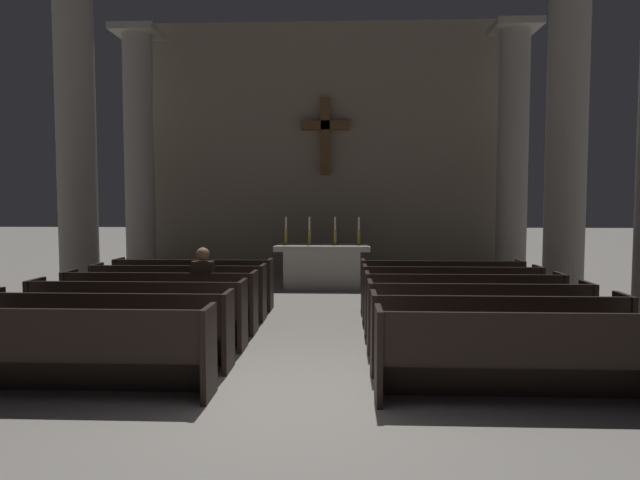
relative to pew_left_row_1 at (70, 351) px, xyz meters
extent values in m
plane|color=gray|center=(2.29, 0.04, -0.48)|extent=(80.00, 80.00, 0.00)
cube|color=black|center=(0.00, 0.04, -0.05)|extent=(2.81, 0.40, 0.05)
cube|color=black|center=(0.00, -0.19, 0.22)|extent=(2.81, 0.05, 0.50)
cube|color=black|center=(0.00, 0.22, -0.28)|extent=(2.81, 0.04, 0.40)
cube|color=black|center=(1.43, 0.02, 0.00)|extent=(0.06, 0.50, 0.95)
cube|color=black|center=(0.00, 1.01, -0.05)|extent=(2.81, 0.40, 0.05)
cube|color=black|center=(0.00, 0.78, 0.22)|extent=(2.81, 0.05, 0.50)
cube|color=black|center=(0.00, 1.19, -0.28)|extent=(2.81, 0.04, 0.40)
cube|color=black|center=(1.43, 0.99, 0.00)|extent=(0.06, 0.50, 0.95)
cube|color=black|center=(0.00, 1.97, -0.05)|extent=(2.81, 0.40, 0.05)
cube|color=black|center=(0.00, 1.75, 0.22)|extent=(2.81, 0.05, 0.50)
cube|color=black|center=(0.00, 2.15, -0.28)|extent=(2.81, 0.04, 0.40)
cube|color=black|center=(1.43, 1.95, 0.00)|extent=(0.06, 0.50, 0.95)
cube|color=black|center=(-1.43, 1.95, 0.00)|extent=(0.06, 0.50, 0.95)
cube|color=black|center=(0.00, 2.94, -0.05)|extent=(2.81, 0.40, 0.05)
cube|color=black|center=(0.00, 2.71, 0.22)|extent=(2.81, 0.05, 0.50)
cube|color=black|center=(0.00, 3.12, -0.28)|extent=(2.81, 0.04, 0.40)
cube|color=black|center=(1.43, 2.92, 0.00)|extent=(0.06, 0.50, 0.95)
cube|color=black|center=(-1.43, 2.92, 0.00)|extent=(0.06, 0.50, 0.95)
cube|color=black|center=(0.00, 3.91, -0.05)|extent=(2.81, 0.40, 0.05)
cube|color=black|center=(0.00, 3.68, 0.22)|extent=(2.81, 0.05, 0.50)
cube|color=black|center=(0.00, 4.09, -0.28)|extent=(2.81, 0.04, 0.40)
cube|color=black|center=(1.43, 3.89, 0.00)|extent=(0.06, 0.50, 0.95)
cube|color=black|center=(-1.43, 3.89, 0.00)|extent=(0.06, 0.50, 0.95)
cube|color=black|center=(0.00, 4.87, -0.05)|extent=(2.81, 0.40, 0.05)
cube|color=black|center=(0.00, 4.65, 0.22)|extent=(2.81, 0.05, 0.50)
cube|color=black|center=(0.00, 5.05, -0.28)|extent=(2.81, 0.04, 0.40)
cube|color=black|center=(1.43, 4.85, 0.00)|extent=(0.06, 0.50, 0.95)
cube|color=black|center=(-1.43, 4.85, 0.00)|extent=(0.06, 0.50, 0.95)
cube|color=black|center=(4.59, 0.04, -0.05)|extent=(2.81, 0.40, 0.05)
cube|color=black|center=(4.59, -0.19, 0.22)|extent=(2.81, 0.05, 0.50)
cube|color=black|center=(4.59, 0.22, -0.28)|extent=(2.81, 0.04, 0.40)
cube|color=black|center=(3.15, 0.02, 0.00)|extent=(0.06, 0.50, 0.95)
cube|color=black|center=(4.59, 1.01, -0.05)|extent=(2.81, 0.40, 0.05)
cube|color=black|center=(4.59, 0.78, 0.22)|extent=(2.81, 0.05, 0.50)
cube|color=black|center=(4.59, 1.19, -0.28)|extent=(2.81, 0.04, 0.40)
cube|color=black|center=(3.15, 0.99, 0.00)|extent=(0.06, 0.50, 0.95)
cube|color=black|center=(6.02, 0.99, 0.00)|extent=(0.06, 0.50, 0.95)
cube|color=black|center=(4.59, 1.97, -0.05)|extent=(2.81, 0.40, 0.05)
cube|color=black|center=(4.59, 1.75, 0.22)|extent=(2.81, 0.05, 0.50)
cube|color=black|center=(4.59, 2.15, -0.28)|extent=(2.81, 0.04, 0.40)
cube|color=black|center=(3.15, 1.95, 0.00)|extent=(0.06, 0.50, 0.95)
cube|color=black|center=(6.02, 1.95, 0.00)|extent=(0.06, 0.50, 0.95)
cube|color=black|center=(4.59, 2.94, -0.05)|extent=(2.81, 0.40, 0.05)
cube|color=black|center=(4.59, 2.71, 0.22)|extent=(2.81, 0.05, 0.50)
cube|color=black|center=(4.59, 3.12, -0.28)|extent=(2.81, 0.04, 0.40)
cube|color=black|center=(3.15, 2.92, 0.00)|extent=(0.06, 0.50, 0.95)
cube|color=black|center=(6.02, 2.92, 0.00)|extent=(0.06, 0.50, 0.95)
cube|color=black|center=(4.59, 3.91, -0.05)|extent=(2.81, 0.40, 0.05)
cube|color=black|center=(4.59, 3.68, 0.22)|extent=(2.81, 0.05, 0.50)
cube|color=black|center=(4.59, 4.09, -0.28)|extent=(2.81, 0.04, 0.40)
cube|color=black|center=(3.15, 3.89, 0.00)|extent=(0.06, 0.50, 0.95)
cube|color=black|center=(6.02, 3.89, 0.00)|extent=(0.06, 0.50, 0.95)
cube|color=black|center=(4.59, 4.87, -0.05)|extent=(2.81, 0.40, 0.05)
cube|color=black|center=(4.59, 4.65, 0.22)|extent=(2.81, 0.05, 0.50)
cube|color=black|center=(4.59, 5.05, -0.28)|extent=(2.81, 0.04, 0.40)
cube|color=black|center=(3.15, 4.85, 0.00)|extent=(0.06, 0.50, 0.95)
cube|color=black|center=(6.02, 4.85, 0.00)|extent=(0.06, 0.50, 0.95)
cube|color=gray|center=(-2.26, 5.02, -0.38)|extent=(1.01, 1.01, 0.20)
cylinder|color=gray|center=(-2.26, 5.02, 2.56)|extent=(0.72, 0.72, 6.08)
cube|color=gray|center=(6.84, 5.02, -0.38)|extent=(1.01, 1.01, 0.20)
cylinder|color=gray|center=(6.84, 5.02, 2.56)|extent=(0.72, 0.72, 6.08)
cube|color=gray|center=(-2.26, 8.34, -0.38)|extent=(1.01, 1.01, 0.20)
cylinder|color=gray|center=(-2.26, 8.34, 2.56)|extent=(0.72, 0.72, 6.08)
cube|color=gray|center=(-2.26, 8.34, 5.68)|extent=(1.08, 1.08, 0.16)
cube|color=gray|center=(6.84, 8.34, -0.38)|extent=(1.01, 1.01, 0.20)
cylinder|color=gray|center=(6.84, 8.34, 2.56)|extent=(0.72, 0.72, 6.08)
cube|color=gray|center=(6.84, 8.34, 5.68)|extent=(1.08, 1.08, 0.16)
cube|color=#BCB7AD|center=(2.29, 7.62, -0.04)|extent=(1.76, 0.72, 0.88)
cube|color=#BCB7AD|center=(2.29, 7.62, 0.46)|extent=(2.20, 0.90, 0.12)
cube|color=silver|center=(2.29, 7.62, 0.53)|extent=(2.09, 0.85, 0.01)
cylinder|color=#B79338|center=(1.44, 7.62, 0.54)|extent=(0.16, 0.16, 0.02)
cylinder|color=#B79338|center=(1.44, 7.62, 0.71)|extent=(0.07, 0.07, 0.36)
cylinder|color=silver|center=(1.44, 7.62, 1.04)|extent=(0.04, 0.04, 0.29)
cylinder|color=#B79338|center=(1.99, 7.62, 0.54)|extent=(0.16, 0.16, 0.02)
cylinder|color=#B79338|center=(1.99, 7.62, 0.71)|extent=(0.07, 0.07, 0.36)
cylinder|color=silver|center=(1.99, 7.62, 1.04)|extent=(0.04, 0.04, 0.29)
cylinder|color=#B79338|center=(2.59, 7.62, 0.54)|extent=(0.16, 0.16, 0.02)
cylinder|color=#B79338|center=(2.59, 7.62, 0.71)|extent=(0.07, 0.07, 0.36)
cylinder|color=silver|center=(2.59, 7.62, 1.04)|extent=(0.04, 0.04, 0.29)
cylinder|color=#B79338|center=(3.14, 7.62, 0.54)|extent=(0.16, 0.16, 0.02)
cylinder|color=#B79338|center=(3.14, 7.62, 0.71)|extent=(0.07, 0.07, 0.36)
cylinder|color=silver|center=(3.14, 7.62, 1.04)|extent=(0.04, 0.04, 0.29)
cube|color=gray|center=(2.29, 10.00, 2.93)|extent=(10.25, 0.25, 6.82)
cube|color=brown|center=(2.29, 9.75, 3.27)|extent=(0.24, 0.24, 2.02)
cube|color=brown|center=(2.29, 9.75, 3.58)|extent=(1.29, 0.24, 0.24)
cube|color=#26262B|center=(0.67, 3.12, -0.25)|extent=(0.24, 0.14, 0.45)
cube|color=#26262B|center=(0.67, 2.99, 0.03)|extent=(0.28, 0.36, 0.12)
cube|color=#2D2319|center=(0.67, 2.86, 0.36)|extent=(0.32, 0.20, 0.54)
sphere|color=#9E7051|center=(0.67, 2.86, 0.74)|extent=(0.20, 0.20, 0.20)
camera|label=1|loc=(2.81, -5.62, 1.52)|focal=31.99mm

